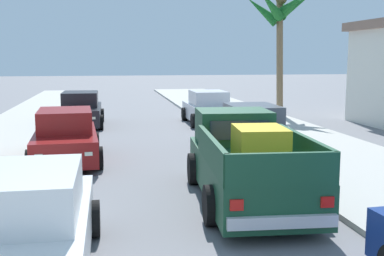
# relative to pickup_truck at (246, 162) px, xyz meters

# --- Properties ---
(sidewalk_left) EXTENTS (4.72, 60.00, 0.12)m
(sidewalk_left) POSITION_rel_pickup_truck_xyz_m (-6.10, 4.85, -0.75)
(sidewalk_left) COLOR #B2AFA8
(sidewalk_left) RESTS_ON ground
(sidewalk_right) EXTENTS (4.72, 60.00, 0.12)m
(sidewalk_right) POSITION_rel_pickup_truck_xyz_m (3.74, 4.85, -0.75)
(sidewalk_right) COLOR #B2AFA8
(sidewalk_right) RESTS_ON ground
(curb_left) EXTENTS (0.16, 60.00, 0.10)m
(curb_left) POSITION_rel_pickup_truck_xyz_m (-5.14, 4.85, -0.76)
(curb_left) COLOR silver
(curb_left) RESTS_ON ground
(curb_right) EXTENTS (0.16, 60.00, 0.10)m
(curb_right) POSITION_rel_pickup_truck_xyz_m (2.78, 4.85, -0.76)
(curb_right) COLOR silver
(curb_right) RESTS_ON ground
(pickup_truck) EXTENTS (2.46, 5.32, 1.80)m
(pickup_truck) POSITION_rel_pickup_truck_xyz_m (0.00, 0.00, 0.00)
(pickup_truck) COLOR #19472D
(pickup_truck) RESTS_ON ground
(car_left_near) EXTENTS (2.08, 4.29, 1.54)m
(car_left_near) POSITION_rel_pickup_truck_xyz_m (1.73, 5.07, -0.10)
(car_left_near) COLOR #474C56
(car_left_near) RESTS_ON ground
(car_right_near) EXTENTS (2.03, 4.26, 1.54)m
(car_right_near) POSITION_rel_pickup_truck_xyz_m (1.68, 11.91, -0.10)
(car_right_near) COLOR silver
(car_right_near) RESTS_ON ground
(car_left_mid) EXTENTS (2.04, 4.27, 1.54)m
(car_left_mid) POSITION_rel_pickup_truck_xyz_m (-4.12, 12.19, -0.10)
(car_left_mid) COLOR black
(car_left_mid) RESTS_ON ground
(car_right_mid) EXTENTS (2.03, 4.26, 1.54)m
(car_right_mid) POSITION_rel_pickup_truck_xyz_m (-4.10, -3.03, -0.10)
(car_right_mid) COLOR silver
(car_right_mid) RESTS_ON ground
(car_right_far) EXTENTS (2.21, 4.34, 1.54)m
(car_right_far) POSITION_rel_pickup_truck_xyz_m (-4.17, 4.68, -0.10)
(car_right_far) COLOR maroon
(car_right_far) RESTS_ON ground
(palm_tree_left_fore) EXTENTS (3.40, 3.57, 6.36)m
(palm_tree_left_fore) POSITION_rel_pickup_truck_xyz_m (5.77, 13.90, 4.37)
(palm_tree_left_fore) COLOR brown
(palm_tree_left_fore) RESTS_ON ground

